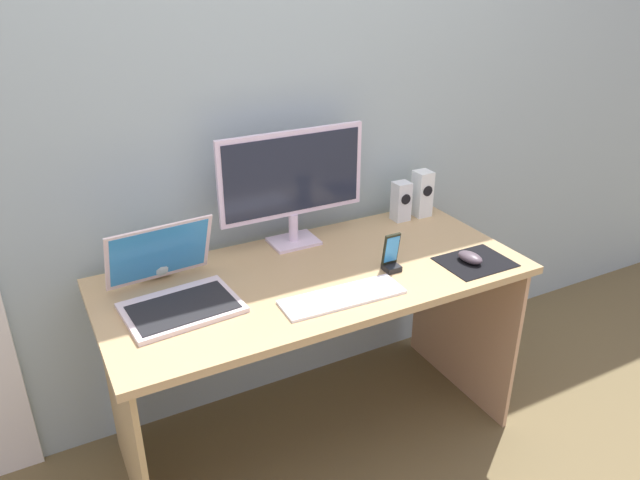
# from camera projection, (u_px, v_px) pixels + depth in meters

# --- Properties ---
(ground_plane) EXTENTS (8.00, 8.00, 0.00)m
(ground_plane) POSITION_uv_depth(u_px,v_px,m) (316.00, 435.00, 2.42)
(ground_plane) COLOR brown
(wall_back) EXTENTS (6.00, 0.04, 2.50)m
(wall_back) POSITION_uv_depth(u_px,v_px,m) (264.00, 104.00, 2.21)
(wall_back) COLOR #97ACB0
(wall_back) RESTS_ON ground_plane
(desk) EXTENTS (1.49, 0.68, 0.74)m
(desk) POSITION_uv_depth(u_px,v_px,m) (315.00, 309.00, 2.17)
(desk) COLOR tan
(desk) RESTS_ON ground_plane
(monitor) EXTENTS (0.57, 0.14, 0.44)m
(monitor) POSITION_uv_depth(u_px,v_px,m) (293.00, 180.00, 2.22)
(monitor) COLOR silver
(monitor) RESTS_ON desk
(speaker_right) EXTENTS (0.07, 0.07, 0.19)m
(speaker_right) POSITION_uv_depth(u_px,v_px,m) (422.00, 193.00, 2.53)
(speaker_right) COLOR white
(speaker_right) RESTS_ON desk
(speaker_near_monitor) EXTENTS (0.07, 0.07, 0.16)m
(speaker_near_monitor) POSITION_uv_depth(u_px,v_px,m) (401.00, 201.00, 2.49)
(speaker_near_monitor) COLOR silver
(speaker_near_monitor) RESTS_ON desk
(laptop) EXTENTS (0.37, 0.37, 0.24)m
(laptop) POSITION_uv_depth(u_px,v_px,m) (174.00, 289.00, 1.91)
(laptop) COLOR silver
(laptop) RESTS_ON desk
(fishbowl) EXTENTS (0.15, 0.15, 0.15)m
(fishbowl) POSITION_uv_depth(u_px,v_px,m) (155.00, 256.00, 2.07)
(fishbowl) COLOR silver
(fishbowl) RESTS_ON desk
(keyboard_external) EXTENTS (0.42, 0.14, 0.01)m
(keyboard_external) POSITION_uv_depth(u_px,v_px,m) (342.00, 297.00, 1.95)
(keyboard_external) COLOR white
(keyboard_external) RESTS_ON desk
(mousepad) EXTENTS (0.25, 0.20, 0.00)m
(mousepad) POSITION_uv_depth(u_px,v_px,m) (475.00, 262.00, 2.18)
(mousepad) COLOR black
(mousepad) RESTS_ON desk
(mouse) EXTENTS (0.08, 0.11, 0.04)m
(mouse) POSITION_uv_depth(u_px,v_px,m) (470.00, 257.00, 2.17)
(mouse) COLOR #50434B
(mouse) RESTS_ON mousepad
(phone_in_dock) EXTENTS (0.06, 0.06, 0.14)m
(phone_in_dock) POSITION_uv_depth(u_px,v_px,m) (391.00, 257.00, 2.11)
(phone_in_dock) COLOR black
(phone_in_dock) RESTS_ON desk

